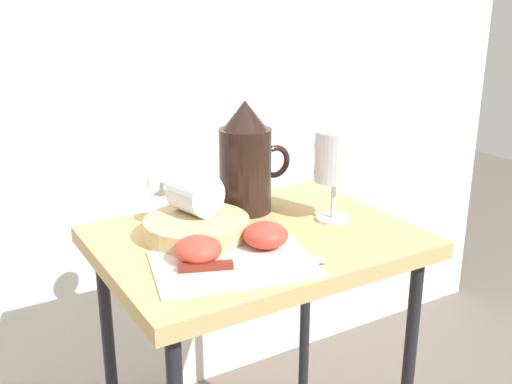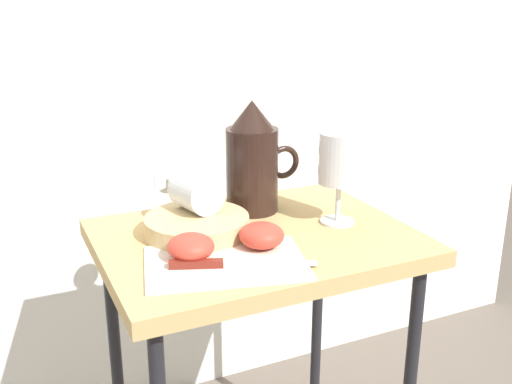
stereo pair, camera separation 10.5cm
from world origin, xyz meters
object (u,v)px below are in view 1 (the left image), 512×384
table (256,271)px  knife (231,265)px  basket_tray (197,228)px  wine_glass_upright (335,161)px  apple_half_left (198,250)px  apple_half_right (266,235)px  wine_glass_tipped_near (193,192)px  pitcher (246,167)px

table → knife: (-0.11, -0.11, 0.08)m
basket_tray → wine_glass_upright: wine_glass_upright is taller
apple_half_left → apple_half_right: bearing=-1.6°
apple_half_left → knife: size_ratio=0.34×
table → wine_glass_tipped_near: 0.19m
pitcher → apple_half_right: 0.20m
pitcher → wine_glass_tipped_near: size_ratio=1.43×
apple_half_right → pitcher: bearing=70.0°
pitcher → apple_half_left: bearing=-136.9°
wine_glass_upright → apple_half_right: size_ratio=2.28×
wine_glass_tipped_near → wine_glass_upright: bearing=-19.2°
basket_tray → pitcher: size_ratio=0.85×
basket_tray → knife: size_ratio=0.84×
table → wine_glass_upright: size_ratio=3.84×
pitcher → apple_half_left: (-0.19, -0.18, -0.06)m
wine_glass_tipped_near → apple_half_right: (0.07, -0.14, -0.05)m
table → knife: 0.17m
apple_half_right → knife: (-0.09, -0.04, -0.02)m
basket_tray → knife: bearing=-95.0°
table → wine_glass_tipped_near: (-0.09, 0.07, 0.15)m
basket_tray → wine_glass_upright: bearing=-11.7°
pitcher → apple_half_right: bearing=-110.0°
knife → apple_half_right: bearing=25.7°
wine_glass_upright → pitcher: bearing=131.6°
wine_glass_tipped_near → apple_half_left: wine_glass_tipped_near is taller
wine_glass_tipped_near → knife: size_ratio=0.69×
apple_half_left → knife: bearing=-55.3°
pitcher → wine_glass_tipped_near: bearing=-161.9°
pitcher → wine_glass_tipped_near: (-0.13, -0.04, -0.02)m
apple_half_right → knife: 0.10m
pitcher → wine_glass_upright: bearing=-48.4°
table → apple_half_right: apple_half_right is taller
pitcher → wine_glass_upright: 0.18m
basket_tray → apple_half_right: size_ratio=2.45×
apple_half_right → basket_tray: bearing=126.6°
pitcher → apple_half_right: pitcher is taller
pitcher → apple_half_left: pitcher is taller
pitcher → knife: (-0.16, -0.23, -0.08)m
wine_glass_tipped_near → knife: (-0.02, -0.18, -0.06)m
wine_glass_tipped_near → apple_half_left: 0.15m
knife → wine_glass_tipped_near: bearing=82.7°
pitcher → wine_glass_upright: size_ratio=1.27×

